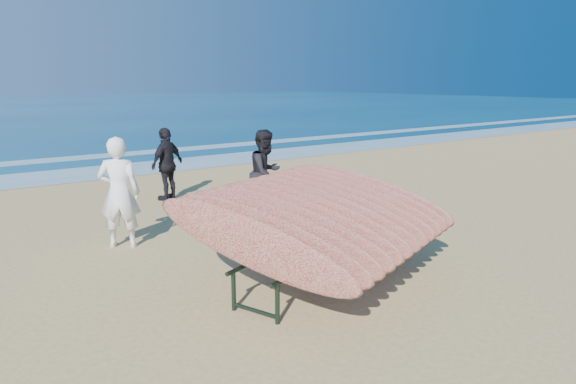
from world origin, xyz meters
name	(u,v)px	position (x,y,z in m)	size (l,w,h in m)	color
ground	(318,260)	(0.00, 0.00, 0.00)	(120.00, 120.00, 0.00)	tan
foam_near	(113,171)	(0.00, 10.00, 0.01)	(160.00, 160.00, 0.00)	white
foam_far	(82,158)	(0.00, 13.50, 0.01)	(160.00, 160.00, 0.00)	white
surfboard_rack	(319,215)	(-0.47, -0.57, 0.92)	(3.99, 3.86, 1.49)	black
person_white	(119,193)	(-2.23, 2.49, 0.93)	(0.68, 0.45, 1.86)	white
person_dark_a	(266,173)	(0.88, 2.77, 0.89)	(0.87, 0.67, 1.78)	black
person_dark_b	(167,164)	(-0.18, 5.32, 0.85)	(0.99, 0.41, 1.69)	black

